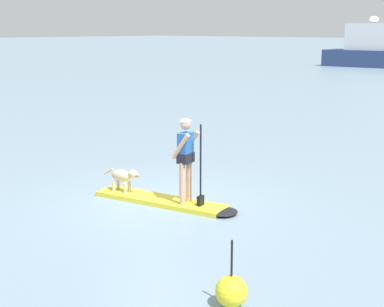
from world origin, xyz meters
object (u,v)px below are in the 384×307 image
(dog, at_px, (123,176))
(person_paddler, at_px, (186,155))
(marker_buoy, at_px, (231,291))
(moored_boat_far_starboard, at_px, (377,51))
(paddleboard, at_px, (169,202))

(dog, bearing_deg, person_paddler, 10.95)
(marker_buoy, bearing_deg, moored_boat_far_starboard, 112.39)
(paddleboard, relative_size, moored_boat_far_starboard, 0.32)
(paddleboard, xyz_separation_m, moored_boat_far_starboard, (-15.62, 44.32, 1.47))
(moored_boat_far_starboard, bearing_deg, marker_buoy, -67.61)
(person_paddler, xyz_separation_m, marker_buoy, (3.32, -2.76, -0.90))
(paddleboard, distance_m, marker_buoy, 4.60)
(moored_boat_far_starboard, distance_m, marker_buoy, 50.85)
(person_paddler, bearing_deg, paddleboard, -169.05)
(person_paddler, distance_m, moored_boat_far_starboard, 47.06)
(paddleboard, relative_size, marker_buoy, 3.60)
(moored_boat_far_starboard, bearing_deg, dog, -72.03)
(marker_buoy, bearing_deg, person_paddler, 140.30)
(paddleboard, distance_m, person_paddler, 1.14)
(person_paddler, distance_m, marker_buoy, 4.41)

